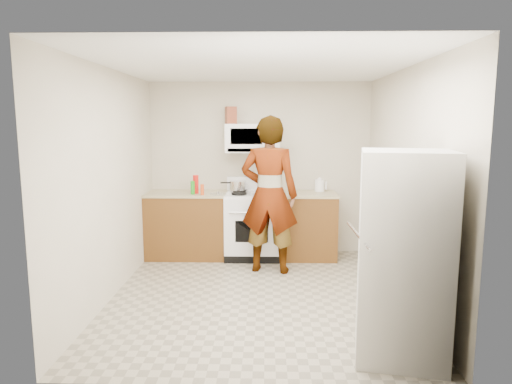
{
  "coord_description": "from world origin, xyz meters",
  "views": [
    {
      "loc": [
        0.1,
        -4.89,
        1.91
      ],
      "look_at": [
        -0.03,
        0.55,
        1.09
      ],
      "focal_mm": 32.0,
      "sensor_mm": 36.0,
      "label": 1
    }
  ],
  "objects_px": {
    "kettle": "(320,186)",
    "person": "(269,195)",
    "gas_range": "(252,224)",
    "saucepan": "(238,186)",
    "microwave": "(253,138)",
    "fridge": "(403,255)"
  },
  "relations": [
    {
      "from": "fridge",
      "to": "saucepan",
      "type": "height_order",
      "value": "fridge"
    },
    {
      "from": "gas_range",
      "to": "fridge",
      "type": "relative_size",
      "value": 0.66
    },
    {
      "from": "gas_range",
      "to": "saucepan",
      "type": "distance_m",
      "value": 0.59
    },
    {
      "from": "person",
      "to": "kettle",
      "type": "relative_size",
      "value": 11.98
    },
    {
      "from": "person",
      "to": "gas_range",
      "type": "bearing_deg",
      "value": -60.06
    },
    {
      "from": "gas_range",
      "to": "microwave",
      "type": "bearing_deg",
      "value": 90.0
    },
    {
      "from": "saucepan",
      "to": "kettle",
      "type": "bearing_deg",
      "value": 1.15
    },
    {
      "from": "gas_range",
      "to": "person",
      "type": "distance_m",
      "value": 0.85
    },
    {
      "from": "saucepan",
      "to": "microwave",
      "type": "bearing_deg",
      "value": -3.3
    },
    {
      "from": "fridge",
      "to": "person",
      "type": "bearing_deg",
      "value": 127.42
    },
    {
      "from": "person",
      "to": "saucepan",
      "type": "relative_size",
      "value": 8.69
    },
    {
      "from": "gas_range",
      "to": "person",
      "type": "xyz_separation_m",
      "value": [
        0.24,
        -0.63,
        0.52
      ]
    },
    {
      "from": "fridge",
      "to": "microwave",
      "type": "bearing_deg",
      "value": 125.1
    },
    {
      "from": "microwave",
      "to": "fridge",
      "type": "xyz_separation_m",
      "value": [
        1.31,
        -2.9,
        -0.85
      ]
    },
    {
      "from": "person",
      "to": "saucepan",
      "type": "xyz_separation_m",
      "value": [
        -0.45,
        0.77,
        0.01
      ]
    },
    {
      "from": "microwave",
      "to": "saucepan",
      "type": "xyz_separation_m",
      "value": [
        -0.21,
        0.01,
        -0.68
      ]
    },
    {
      "from": "kettle",
      "to": "person",
      "type": "bearing_deg",
      "value": -111.85
    },
    {
      "from": "microwave",
      "to": "saucepan",
      "type": "height_order",
      "value": "microwave"
    },
    {
      "from": "gas_range",
      "to": "saucepan",
      "type": "xyz_separation_m",
      "value": [
        -0.21,
        0.14,
        0.53
      ]
    },
    {
      "from": "fridge",
      "to": "saucepan",
      "type": "bearing_deg",
      "value": 128.41
    },
    {
      "from": "kettle",
      "to": "saucepan",
      "type": "distance_m",
      "value": 1.18
    },
    {
      "from": "fridge",
      "to": "kettle",
      "type": "relative_size",
      "value": 10.14
    }
  ]
}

